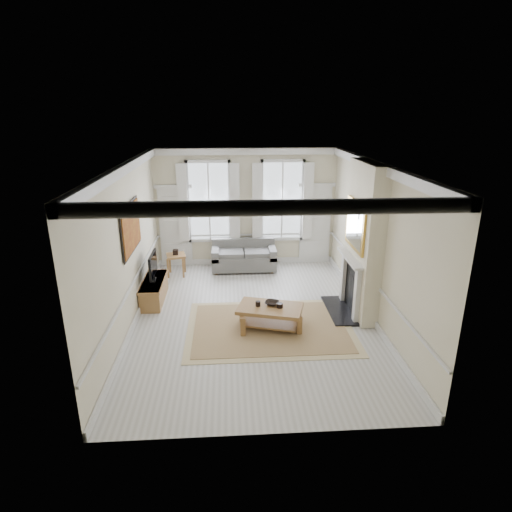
{
  "coord_description": "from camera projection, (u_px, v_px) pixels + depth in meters",
  "views": [
    {
      "loc": [
        -0.51,
        -8.54,
        4.43
      ],
      "look_at": [
        0.1,
        0.62,
        1.25
      ],
      "focal_mm": 30.0,
      "sensor_mm": 36.0,
      "label": 1
    }
  ],
  "objects": [
    {
      "name": "back_wall",
      "position": [
        246.0,
        208.0,
        12.37
      ],
      "size": [
        5.2,
        0.0,
        5.2
      ],
      "primitive_type": "plane",
      "rotation": [
        1.57,
        0.0,
        0.0
      ],
      "color": "beige",
      "rests_on": "floor"
    },
    {
      "name": "ceramic_pot_a",
      "position": [
        258.0,
        304.0,
        8.96
      ],
      "size": [
        0.11,
        0.11,
        0.11
      ],
      "primitive_type": "cylinder",
      "color": "black",
      "rests_on": "coffee_table"
    },
    {
      "name": "floor",
      "position": [
        253.0,
        318.0,
        9.54
      ],
      "size": [
        7.2,
        7.2,
        0.0
      ],
      "primitive_type": "plane",
      "color": "#B7B5AD",
      "rests_on": "ground"
    },
    {
      "name": "door_left",
      "position": [
        175.0,
        228.0,
        12.39
      ],
      "size": [
        0.9,
        0.08,
        2.3
      ],
      "primitive_type": "cube",
      "color": "silver",
      "rests_on": "floor"
    },
    {
      "name": "ceiling",
      "position": [
        253.0,
        163.0,
        8.42
      ],
      "size": [
        7.2,
        7.2,
        0.0
      ],
      "primitive_type": "plane",
      "rotation": [
        3.14,
        0.0,
        0.0
      ],
      "color": "white",
      "rests_on": "back_wall"
    },
    {
      "name": "bowl",
      "position": [
        272.0,
        303.0,
        9.03
      ],
      "size": [
        0.39,
        0.39,
        0.07
      ],
      "primitive_type": "imported",
      "rotation": [
        0.0,
        0.0,
        -0.43
      ],
      "color": "black",
      "rests_on": "coffee_table"
    },
    {
      "name": "fireplace",
      "position": [
        350.0,
        282.0,
        9.62
      ],
      "size": [
        0.21,
        1.45,
        1.33
      ],
      "color": "silver",
      "rests_on": "floor"
    },
    {
      "name": "painting",
      "position": [
        131.0,
        228.0,
        8.99
      ],
      "size": [
        0.05,
        1.66,
        1.06
      ],
      "primitive_type": "cube",
      "color": "#A56C1C",
      "rests_on": "left_wall"
    },
    {
      "name": "rug",
      "position": [
        270.0,
        327.0,
        9.11
      ],
      "size": [
        3.5,
        2.6,
        0.02
      ],
      "primitive_type": "cube",
      "color": "#A47E54",
      "rests_on": "floor"
    },
    {
      "name": "side_table",
      "position": [
        176.0,
        258.0,
        11.84
      ],
      "size": [
        0.59,
        0.59,
        0.61
      ],
      "rotation": [
        0.0,
        0.0,
        0.2
      ],
      "color": "brown",
      "rests_on": "floor"
    },
    {
      "name": "window_left",
      "position": [
        209.0,
        202.0,
        12.19
      ],
      "size": [
        1.26,
        0.2,
        2.2
      ],
      "primitive_type": null,
      "color": "#B2BCC6",
      "rests_on": "back_wall"
    },
    {
      "name": "window_right",
      "position": [
        282.0,
        201.0,
        12.33
      ],
      "size": [
        1.26,
        0.2,
        2.2
      ],
      "primitive_type": null,
      "color": "#B2BCC6",
      "rests_on": "back_wall"
    },
    {
      "name": "sofa",
      "position": [
        244.0,
        257.0,
        12.34
      ],
      "size": [
        1.82,
        0.89,
        0.85
      ],
      "color": "#61615F",
      "rests_on": "floor"
    },
    {
      "name": "ceramic_pot_b",
      "position": [
        280.0,
        305.0,
        8.9
      ],
      "size": [
        0.13,
        0.13,
        0.09
      ],
      "primitive_type": "cylinder",
      "color": "black",
      "rests_on": "coffee_table"
    },
    {
      "name": "tv",
      "position": [
        153.0,
        265.0,
        10.12
      ],
      "size": [
        0.08,
        0.9,
        0.68
      ],
      "color": "black",
      "rests_on": "tv_stand"
    },
    {
      "name": "coffee_table",
      "position": [
        270.0,
        310.0,
        8.97
      ],
      "size": [
        1.49,
        1.11,
        0.5
      ],
      "rotation": [
        0.0,
        0.0,
        -0.28
      ],
      "color": "brown",
      "rests_on": "rug"
    },
    {
      "name": "hearth",
      "position": [
        339.0,
        310.0,
        9.84
      ],
      "size": [
        0.55,
        1.5,
        0.05
      ],
      "primitive_type": "cube",
      "color": "black",
      "rests_on": "floor"
    },
    {
      "name": "right_wall",
      "position": [
        374.0,
        243.0,
        9.14
      ],
      "size": [
        0.0,
        7.2,
        7.2
      ],
      "primitive_type": "plane",
      "rotation": [
        1.57,
        0.0,
        -1.57
      ],
      "color": "beige",
      "rests_on": "floor"
    },
    {
      "name": "tv_stand",
      "position": [
        154.0,
        290.0,
        10.33
      ],
      "size": [
        0.47,
        1.46,
        0.52
      ],
      "primitive_type": "cube",
      "color": "brown",
      "rests_on": "floor"
    },
    {
      "name": "chimney_breast",
      "position": [
        363.0,
        241.0,
        9.32
      ],
      "size": [
        0.35,
        1.7,
        3.38
      ],
      "primitive_type": "cube",
      "color": "beige",
      "rests_on": "floor"
    },
    {
      "name": "door_right",
      "position": [
        315.0,
        225.0,
        12.64
      ],
      "size": [
        0.9,
        0.08,
        2.3
      ],
      "primitive_type": "cube",
      "color": "silver",
      "rests_on": "floor"
    },
    {
      "name": "left_wall",
      "position": [
        128.0,
        248.0,
        8.82
      ],
      "size": [
        0.0,
        7.2,
        7.2
      ],
      "primitive_type": "plane",
      "rotation": [
        1.57,
        0.0,
        1.57
      ],
      "color": "beige",
      "rests_on": "floor"
    },
    {
      "name": "mirror",
      "position": [
        355.0,
        225.0,
        9.19
      ],
      "size": [
        0.06,
        1.26,
        1.06
      ],
      "primitive_type": "cube",
      "color": "gold",
      "rests_on": "chimney_breast"
    }
  ]
}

